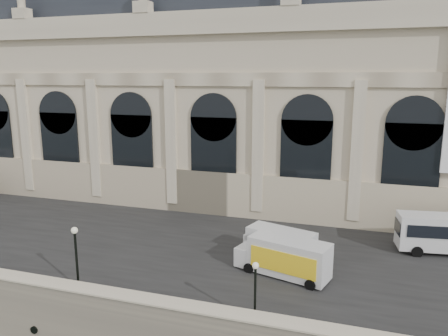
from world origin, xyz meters
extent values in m
cube|color=gray|center=(0.00, 35.00, 3.00)|extent=(160.00, 70.00, 6.00)
cube|color=#2D2D2D|center=(0.00, 14.00, 6.03)|extent=(160.00, 24.00, 0.06)
cube|color=gray|center=(0.00, 0.60, 6.55)|extent=(160.00, 1.20, 1.10)
cube|color=beige|center=(0.00, 0.60, 7.15)|extent=(160.00, 1.40, 0.12)
cube|color=beige|center=(-6.00, 31.00, 17.00)|extent=(68.00, 18.00, 22.00)
cube|color=beige|center=(-6.00, 21.85, 8.50)|extent=(68.60, 0.40, 5.00)
cube|color=beige|center=(-6.00, 21.70, 26.80)|extent=(69.00, 0.80, 2.40)
cube|color=beige|center=(-6.00, 21.85, 21.00)|extent=(68.00, 0.30, 1.40)
cube|color=beige|center=(-29.00, 21.75, 14.00)|extent=(1.20, 0.50, 14.00)
cube|color=black|center=(-24.00, 21.82, 12.50)|extent=(5.20, 0.25, 9.00)
cylinder|color=black|center=(-24.00, 21.82, 17.00)|extent=(5.20, 0.25, 5.20)
cube|color=beige|center=(-19.00, 21.75, 14.00)|extent=(1.20, 0.50, 14.00)
cube|color=black|center=(-14.00, 21.82, 12.50)|extent=(5.20, 0.25, 9.00)
cylinder|color=black|center=(-14.00, 21.82, 17.00)|extent=(5.20, 0.25, 5.20)
cube|color=beige|center=(-9.00, 21.75, 14.00)|extent=(1.20, 0.50, 14.00)
cube|color=black|center=(-4.00, 21.82, 12.50)|extent=(5.20, 0.25, 9.00)
cylinder|color=black|center=(-4.00, 21.82, 17.00)|extent=(5.20, 0.25, 5.20)
cube|color=beige|center=(1.00, 21.75, 14.00)|extent=(1.20, 0.50, 14.00)
cube|color=black|center=(6.00, 21.82, 12.50)|extent=(5.20, 0.25, 9.00)
cylinder|color=black|center=(6.00, 21.82, 17.00)|extent=(5.20, 0.25, 5.20)
cube|color=beige|center=(11.00, 21.75, 14.00)|extent=(1.20, 0.50, 14.00)
cube|color=black|center=(16.00, 21.82, 12.50)|extent=(5.20, 0.25, 9.00)
cylinder|color=black|center=(16.00, 21.82, 17.00)|extent=(5.20, 0.25, 5.20)
cube|color=black|center=(14.90, 17.09, 8.25)|extent=(0.40, 2.24, 1.17)
cylinder|color=black|center=(16.55, 16.10, 6.49)|extent=(1.01, 0.43, 0.98)
cylinder|color=black|center=(16.20, 18.52, 6.49)|extent=(1.01, 0.43, 0.98)
cube|color=silver|center=(5.42, 12.03, 7.43)|extent=(6.12, 3.78, 2.44)
cube|color=silver|center=(3.23, 12.69, 7.06)|extent=(2.17, 2.59, 1.69)
cube|color=black|center=(2.66, 12.86, 7.64)|extent=(0.61, 1.84, 0.85)
cylinder|color=black|center=(3.35, 11.49, 6.40)|extent=(0.85, 0.49, 0.81)
cylinder|color=black|center=(3.99, 13.63, 6.40)|extent=(0.85, 0.49, 0.81)
cylinder|color=black|center=(6.85, 10.44, 6.40)|extent=(0.85, 0.49, 0.81)
cylinder|color=black|center=(7.49, 12.57, 6.40)|extent=(0.85, 0.49, 0.81)
cube|color=silver|center=(6.61, 9.03, 7.60)|extent=(6.62, 3.94, 2.79)
cube|color=yellow|center=(6.28, 7.85, 7.60)|extent=(5.20, 1.49, 1.65)
cube|color=red|center=(6.28, 7.85, 7.60)|extent=(3.00, 0.86, 0.62)
cube|color=silver|center=(3.22, 9.96, 6.98)|extent=(2.20, 2.63, 1.55)
cylinder|color=black|center=(3.50, 8.65, 6.41)|extent=(0.87, 0.50, 0.83)
cylinder|color=black|center=(4.13, 10.94, 6.41)|extent=(0.87, 0.50, 0.83)
cylinder|color=black|center=(8.49, 7.28, 6.41)|extent=(0.87, 0.50, 0.83)
cylinder|color=black|center=(9.12, 9.57, 6.41)|extent=(0.87, 0.50, 0.83)
cylinder|color=black|center=(-7.76, 2.29, 6.22)|extent=(0.49, 0.49, 0.44)
cylinder|color=black|center=(-7.76, 2.29, 8.21)|extent=(0.18, 0.18, 4.42)
sphere|color=beige|center=(-7.76, 2.29, 10.53)|extent=(0.49, 0.49, 0.49)
cylinder|color=black|center=(5.67, 1.78, 6.19)|extent=(0.42, 0.42, 0.38)
cylinder|color=black|center=(5.67, 1.78, 7.91)|extent=(0.15, 0.15, 3.82)
sphere|color=beige|center=(5.67, 1.78, 9.92)|extent=(0.42, 0.42, 0.42)
camera|label=1|loc=(11.45, -22.60, 21.29)|focal=35.00mm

